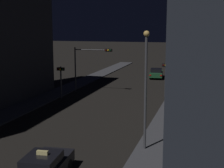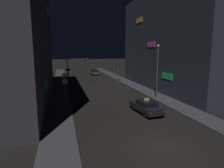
# 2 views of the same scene
# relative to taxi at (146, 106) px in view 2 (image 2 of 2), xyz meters

# --- Properties ---
(ground_plane) EXTENTS (300.00, 300.00, 0.00)m
(ground_plane) POSITION_rel_taxi_xyz_m (-2.07, -7.17, -0.74)
(ground_plane) COLOR black
(sidewalk_left) EXTENTS (2.63, 62.38, 0.13)m
(sidewalk_left) POSITION_rel_taxi_xyz_m (-8.89, 22.03, -0.67)
(sidewalk_left) COLOR #424247
(sidewalk_left) RESTS_ON ground_plane
(sidewalk_right) EXTENTS (2.63, 62.38, 0.13)m
(sidewalk_right) POSITION_rel_taxi_xyz_m (4.75, 22.03, -0.67)
(sidewalk_right) COLOR #424247
(sidewalk_right) RESTS_ON ground_plane
(building_facade_left) EXTENTS (6.21, 26.53, 16.89)m
(building_facade_left) POSITION_rel_taxi_xyz_m (-13.27, 8.71, 7.71)
(building_facade_left) COLOR #333338
(building_facade_left) RESTS_ON ground_plane
(building_facade_right) EXTENTS (9.92, 27.14, 16.48)m
(building_facade_right) POSITION_rel_taxi_xyz_m (10.98, 11.84, 7.51)
(building_facade_right) COLOR #282D38
(building_facade_right) RESTS_ON ground_plane
(taxi) EXTENTS (2.20, 4.60, 1.62)m
(taxi) POSITION_rel_taxi_xyz_m (0.00, 0.00, 0.00)
(taxi) COLOR black
(taxi) RESTS_ON ground_plane
(far_car) EXTENTS (2.29, 4.62, 1.42)m
(far_car) POSITION_rel_taxi_xyz_m (0.21, 34.55, -0.00)
(far_car) COLOR #1E512D
(far_car) RESTS_ON ground_plane
(traffic_light_overhead) EXTENTS (4.54, 0.42, 5.18)m
(traffic_light_overhead) POSITION_rel_taxi_xyz_m (-5.57, 21.75, 3.04)
(traffic_light_overhead) COLOR #47474C
(traffic_light_overhead) RESTS_ON ground_plane
(traffic_light_left_kerb) EXTENTS (0.80, 0.42, 3.40)m
(traffic_light_left_kerb) POSITION_rel_taxi_xyz_m (-7.32, 17.78, 1.72)
(traffic_light_left_kerb) COLOR #47474C
(traffic_light_left_kerb) RESTS_ON ground_plane
(traffic_light_right_kerb) EXTENTS (0.80, 0.42, 3.71)m
(traffic_light_right_kerb) POSITION_rel_taxi_xyz_m (3.18, 21.69, 1.93)
(traffic_light_right_kerb) COLOR #47474C
(traffic_light_right_kerb) RESTS_ON ground_plane
(sign_pole_left) EXTENTS (0.60, 0.10, 3.99)m
(sign_pole_left) POSITION_rel_taxi_xyz_m (-8.17, 3.73, 1.79)
(sign_pole_left) COLOR #47474C
(sign_pole_left) RESTS_ON sidewalk_left
(street_lamp_near_block) EXTENTS (0.36, 0.36, 7.22)m
(street_lamp_near_block) POSITION_rel_taxi_xyz_m (4.01, 5.51, 3.58)
(street_lamp_near_block) COLOR #47474C
(street_lamp_near_block) RESTS_ON sidewalk_right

